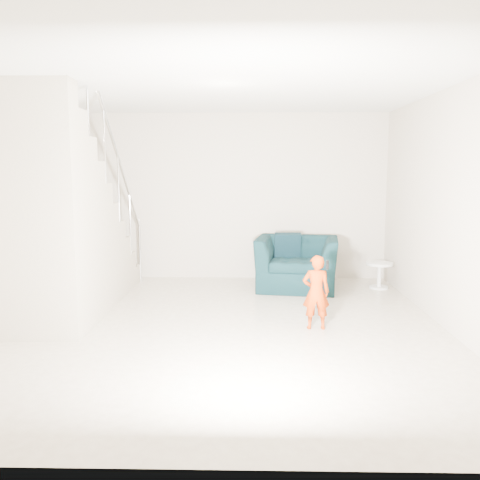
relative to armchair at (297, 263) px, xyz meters
name	(u,v)px	position (x,y,z in m)	size (l,w,h in m)	color
floor	(225,328)	(-1.00, -2.01, -0.39)	(5.50, 5.50, 0.00)	gray
ceiling	(223,83)	(-1.00, -2.01, 2.31)	(5.50, 5.50, 0.00)	silver
back_wall	(233,197)	(-1.00, 0.74, 0.96)	(5.00, 5.00, 0.00)	#B9AC97
front_wall	(198,248)	(-1.00, -4.76, 0.96)	(5.00, 5.00, 0.00)	#B9AC97
left_wall	(0,210)	(-3.50, -2.01, 0.96)	(5.50, 5.50, 0.00)	#B9AC97
right_wall	(453,210)	(1.50, -2.01, 0.96)	(5.50, 5.50, 0.00)	#B9AC97
armchair	(297,263)	(0.00, 0.00, 0.00)	(1.20, 1.05, 0.78)	black
toddler	(316,292)	(0.04, -1.99, 0.03)	(0.31, 0.20, 0.85)	#8B1F04
side_table	(379,271)	(1.25, 0.02, -0.12)	(0.40, 0.40, 0.40)	silver
staircase	(64,239)	(-2.99, -1.46, 0.56)	(1.02, 3.03, 3.62)	#ADA089
cushion	(288,245)	(-0.13, 0.21, 0.24)	(0.40, 0.12, 0.39)	black
throw	(263,258)	(-0.52, -0.12, 0.10)	(0.05, 0.49, 0.55)	black
phone	(327,265)	(0.15, -2.00, 0.35)	(0.02, 0.05, 0.10)	black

